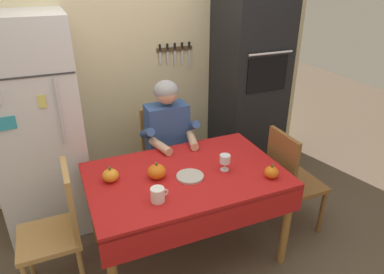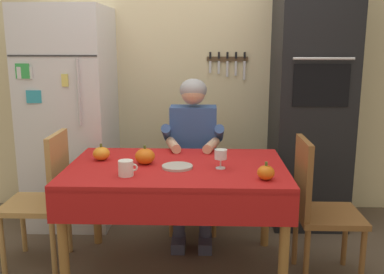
{
  "view_description": "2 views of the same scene",
  "coord_description": "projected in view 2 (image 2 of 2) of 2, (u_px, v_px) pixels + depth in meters",
  "views": [
    {
      "loc": [
        -0.8,
        -1.89,
        2.07
      ],
      "look_at": [
        0.13,
        0.28,
        0.93
      ],
      "focal_mm": 32.52,
      "sensor_mm": 36.0,
      "label": 1
    },
    {
      "loc": [
        0.19,
        -2.61,
        1.52
      ],
      "look_at": [
        0.1,
        0.2,
        0.91
      ],
      "focal_mm": 40.82,
      "sensor_mm": 36.0,
      "label": 2
    }
  ],
  "objects": [
    {
      "name": "back_wall_assembly",
      "position": [
        191.0,
        67.0,
        3.92
      ],
      "size": [
        3.7,
        0.13,
        2.6
      ],
      "color": "beige",
      "rests_on": "ground"
    },
    {
      "name": "chair_left_side",
      "position": [
        45.0,
        194.0,
        2.96
      ],
      "size": [
        0.4,
        0.4,
        0.93
      ],
      "color": "tan",
      "rests_on": "ground"
    },
    {
      "name": "wall_oven",
      "position": [
        311.0,
        100.0,
        3.6
      ],
      "size": [
        0.6,
        0.64,
        2.1
      ],
      "color": "black",
      "rests_on": "ground"
    },
    {
      "name": "seated_person",
      "position": [
        193.0,
        145.0,
        3.38
      ],
      "size": [
        0.47,
        0.55,
        1.25
      ],
      "color": "#38384C",
      "rests_on": "ground"
    },
    {
      "name": "wine_glass",
      "position": [
        221.0,
        155.0,
        2.72
      ],
      "size": [
        0.08,
        0.08,
        0.12
      ],
      "color": "white",
      "rests_on": "dining_table"
    },
    {
      "name": "chair_behind_person",
      "position": [
        194.0,
        166.0,
        3.62
      ],
      "size": [
        0.4,
        0.4,
        0.93
      ],
      "color": "#9E6B33",
      "rests_on": "ground"
    },
    {
      "name": "coffee_mug",
      "position": [
        126.0,
        168.0,
        2.59
      ],
      "size": [
        0.12,
        0.09,
        0.09
      ],
      "color": "white",
      "rests_on": "dining_table"
    },
    {
      "name": "refrigerator",
      "position": [
        70.0,
        117.0,
        3.65
      ],
      "size": [
        0.68,
        0.71,
        1.8
      ],
      "color": "silver",
      "rests_on": "ground"
    },
    {
      "name": "pumpkin_large",
      "position": [
        145.0,
        156.0,
        2.84
      ],
      "size": [
        0.13,
        0.13,
        0.12
      ],
      "color": "orange",
      "rests_on": "dining_table"
    },
    {
      "name": "serving_tray",
      "position": [
        177.0,
        167.0,
        2.76
      ],
      "size": [
        0.19,
        0.19,
        0.02
      ],
      "primitive_type": "cylinder",
      "color": "#B7B2A8",
      "rests_on": "dining_table"
    },
    {
      "name": "chair_right_side",
      "position": [
        317.0,
        204.0,
        2.78
      ],
      "size": [
        0.4,
        0.4,
        0.93
      ],
      "color": "brown",
      "rests_on": "ground"
    },
    {
      "name": "dining_table",
      "position": [
        177.0,
        179.0,
        2.81
      ],
      "size": [
        1.4,
        0.9,
        0.74
      ],
      "color": "#9E6B33",
      "rests_on": "ground"
    },
    {
      "name": "pumpkin_medium",
      "position": [
        101.0,
        153.0,
        2.93
      ],
      "size": [
        0.11,
        0.11,
        0.11
      ],
      "color": "orange",
      "rests_on": "dining_table"
    },
    {
      "name": "pumpkin_small",
      "position": [
        266.0,
        173.0,
        2.51
      ],
      "size": [
        0.1,
        0.1,
        0.11
      ],
      "color": "orange",
      "rests_on": "dining_table"
    }
  ]
}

